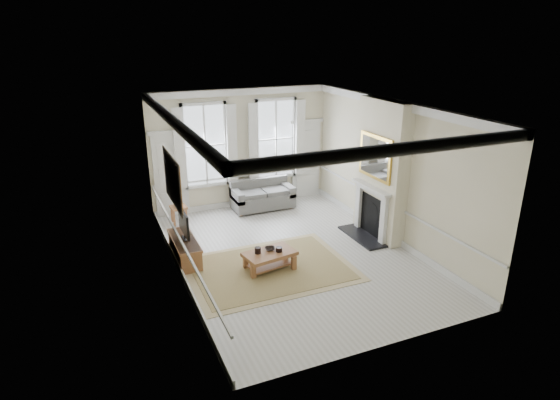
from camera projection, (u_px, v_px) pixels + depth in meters
name	position (u px, v px, depth m)	size (l,w,h in m)	color
floor	(293.00, 255.00, 10.80)	(7.20, 7.20, 0.00)	#B7B5AD
ceiling	(295.00, 107.00, 9.64)	(7.20, 7.20, 0.00)	white
back_wall	(241.00, 149.00, 13.33)	(5.20, 5.20, 0.00)	beige
left_wall	(175.00, 201.00, 9.26)	(7.20, 7.20, 0.00)	beige
right_wall	(392.00, 172.00, 11.18)	(7.20, 7.20, 0.00)	beige
window_left	(205.00, 146.00, 12.83)	(1.26, 0.20, 2.20)	#B2BCC6
window_right	(276.00, 139.00, 13.60)	(1.26, 0.20, 2.20)	#B2BCC6
door_left	(171.00, 176.00, 12.73)	(0.90, 0.08, 2.30)	silver
door_right	(306.00, 160.00, 14.24)	(0.90, 0.08, 2.30)	silver
painting	(172.00, 180.00, 9.42)	(0.05, 1.66, 1.06)	#C17921
chimney_breast	(381.00, 170.00, 11.28)	(0.35, 1.70, 3.38)	beige
hearth	(362.00, 236.00, 11.70)	(0.55, 1.50, 0.05)	black
fireplace	(371.00, 209.00, 11.53)	(0.21, 1.45, 1.33)	silver
mirror	(375.00, 157.00, 11.08)	(0.06, 1.26, 1.06)	gold
sofa	(262.00, 196.00, 13.53)	(1.75, 0.85, 0.84)	#555553
side_table	(179.00, 210.00, 12.43)	(0.44, 0.44, 0.49)	brown
rug	(270.00, 269.00, 10.15)	(3.50, 2.60, 0.02)	olive
coffee_table	(270.00, 255.00, 10.04)	(1.18, 0.81, 0.41)	brown
ceramic_pot_a	(258.00, 250.00, 9.95)	(0.14, 0.14, 0.14)	black
ceramic_pot_b	(279.00, 249.00, 10.03)	(0.14, 0.14, 0.10)	black
bowl	(270.00, 249.00, 10.11)	(0.22, 0.22, 0.06)	black
tv_stand	(185.00, 249.00, 10.49)	(0.46, 1.43, 0.51)	brown
tv	(184.00, 223.00, 10.27)	(0.08, 0.90, 0.68)	black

